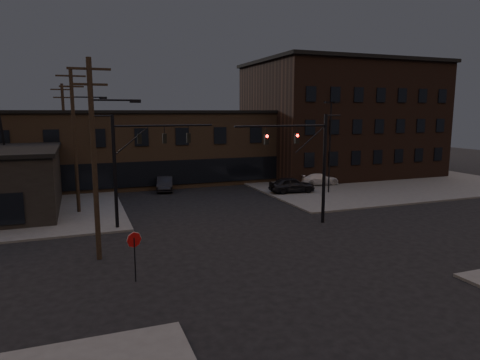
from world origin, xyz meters
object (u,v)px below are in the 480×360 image
(stop_sign, at_px, (134,245))
(car_crossing, at_px, (165,183))
(traffic_signal_far, at_px, (133,158))
(traffic_signal_near, at_px, (311,157))
(parked_car_lot_a, at_px, (292,185))
(parked_car_lot_b, at_px, (318,179))

(stop_sign, relative_size, car_crossing, 0.55)
(traffic_signal_far, bearing_deg, stop_sign, -97.32)
(traffic_signal_near, distance_m, car_crossing, 19.07)
(traffic_signal_near, bearing_deg, parked_car_lot_a, 68.80)
(stop_sign, bearing_deg, parked_car_lot_a, 44.57)
(traffic_signal_far, distance_m, car_crossing, 14.99)
(traffic_signal_near, relative_size, stop_sign, 3.23)
(parked_car_lot_b, bearing_deg, traffic_signal_far, 120.09)
(parked_car_lot_b, bearing_deg, traffic_signal_near, 150.90)
(traffic_signal_far, xyz_separation_m, parked_car_lot_a, (16.26, 7.30, -4.09))
(traffic_signal_far, bearing_deg, parked_car_lot_b, 25.87)
(stop_sign, bearing_deg, traffic_signal_near, 25.90)
(parked_car_lot_a, relative_size, parked_car_lot_b, 1.00)
(traffic_signal_near, bearing_deg, parked_car_lot_b, 56.68)
(traffic_signal_near, xyz_separation_m, parked_car_lot_b, (9.03, 13.73, -4.12))
(traffic_signal_far, bearing_deg, parked_car_lot_a, 24.17)
(traffic_signal_far, xyz_separation_m, car_crossing, (4.70, 13.58, -4.27))
(traffic_signal_far, relative_size, parked_car_lot_b, 1.76)
(traffic_signal_near, height_order, stop_sign, traffic_signal_near)
(parked_car_lot_b, bearing_deg, car_crossing, 82.69)
(stop_sign, height_order, parked_car_lot_a, stop_sign)
(stop_sign, distance_m, car_crossing, 24.34)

